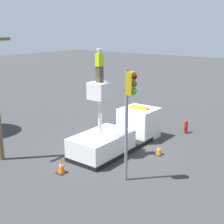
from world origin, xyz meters
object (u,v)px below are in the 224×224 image
object	(u,v)px
traffic_light_pole	(129,103)
traffic_cone_rear	(61,166)
bucket_truck	(119,134)
worker	(99,66)
traffic_cone_curbside	(159,150)
fire_hydrant	(186,127)

from	to	relation	value
traffic_light_pole	traffic_cone_rear	world-z (taller)	traffic_light_pole
bucket_truck	traffic_light_pole	world-z (taller)	traffic_light_pole
worker	traffic_cone_curbside	bearing A→B (deg)	-48.82
worker	traffic_cone_rear	size ratio (longest dim) A/B	2.38
traffic_cone_curbside	traffic_light_pole	bearing A→B (deg)	-174.42
bucket_truck	fire_hydrant	world-z (taller)	bucket_truck
worker	traffic_cone_rear	xyz separation A→B (m)	(-2.75, 0.24, -4.72)
traffic_cone_rear	fire_hydrant	bearing A→B (deg)	-14.01
traffic_cone_rear	traffic_cone_curbside	distance (m)	5.65
bucket_truck	traffic_cone_curbside	size ratio (longest dim) A/B	11.23
traffic_light_pole	fire_hydrant	world-z (taller)	traffic_light_pole
bucket_truck	traffic_light_pole	size ratio (longest dim) A/B	1.27
traffic_cone_rear	traffic_cone_curbside	world-z (taller)	traffic_cone_rear
fire_hydrant	traffic_light_pole	bearing A→B (deg)	-174.68
bucket_truck	traffic_cone_curbside	distance (m)	2.60
bucket_truck	worker	size ratio (longest dim) A/B	3.84
traffic_light_pole	traffic_cone_curbside	bearing A→B (deg)	5.58
traffic_cone_rear	traffic_light_pole	bearing A→B (deg)	-66.67
bucket_truck	fire_hydrant	distance (m)	5.34
traffic_cone_rear	worker	bearing A→B (deg)	-5.01
traffic_cone_rear	traffic_cone_curbside	bearing A→B (deg)	-29.03
traffic_light_pole	fire_hydrant	xyz separation A→B (m)	(8.05, 0.75, -3.30)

